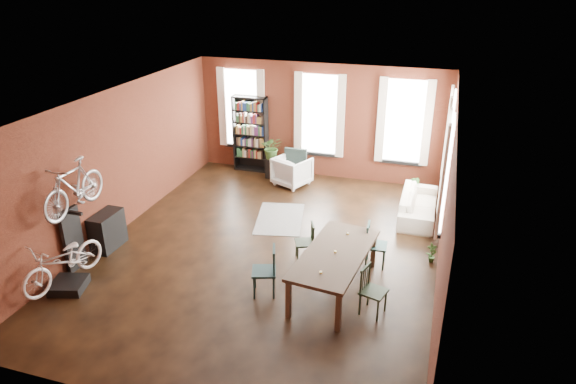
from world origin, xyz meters
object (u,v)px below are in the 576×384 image
at_px(white_armchair, 292,170).
at_px(plant_stand, 271,168).
at_px(dining_table, 334,271).
at_px(cream_sofa, 419,201).
at_px(dining_chair_b, 305,242).
at_px(bookshelf, 251,134).
at_px(dining_chair_c, 374,291).
at_px(dining_chair_d, 376,245).
at_px(bike_trainer, 69,285).
at_px(bicycle_floor, 59,241).
at_px(dining_chair_a, 264,271).
at_px(console_table, 108,231).

relative_size(white_armchair, plant_stand, 1.56).
height_order(dining_table, cream_sofa, cream_sofa).
relative_size(dining_chair_b, plant_stand, 1.44).
xyz_separation_m(dining_chair_b, bookshelf, (-2.87, 4.46, 0.69)).
xyz_separation_m(dining_table, dining_chair_c, (0.80, -0.49, 0.04)).
bearing_deg(dining_chair_d, bike_trainer, 112.40).
height_order(dining_chair_c, bicycle_floor, bicycle_floor).
relative_size(dining_chair_a, plant_stand, 1.67).
relative_size(dining_chair_a, dining_chair_d, 1.04).
relative_size(dining_chair_d, white_armchair, 1.03).
height_order(cream_sofa, console_table, cream_sofa).
xyz_separation_m(dining_table, dining_chair_d, (0.61, 1.10, 0.05)).
height_order(dining_table, plant_stand, dining_table).
relative_size(dining_table, white_armchair, 2.66).
xyz_separation_m(dining_chair_a, bookshelf, (-2.48, 5.81, 0.63)).
distance_m(white_armchair, console_table, 5.25).
bearing_deg(bicycle_floor, white_armchair, 79.23).
relative_size(dining_chair_d, plant_stand, 1.60).
bearing_deg(bookshelf, plant_stand, -27.51).
relative_size(dining_chair_b, cream_sofa, 0.39).
xyz_separation_m(bike_trainer, console_table, (-0.22, 1.58, 0.31)).
distance_m(bookshelf, cream_sofa, 5.28).
height_order(console_table, bicycle_floor, bicycle_floor).
bearing_deg(dining_table, cream_sofa, 77.30).
height_order(bookshelf, console_table, bookshelf).
distance_m(dining_chair_b, bike_trainer, 4.58).
bearing_deg(dining_chair_c, dining_chair_b, 65.91).
xyz_separation_m(dining_chair_d, bookshelf, (-4.29, 4.23, 0.65)).
height_order(dining_chair_b, bicycle_floor, bicycle_floor).
bearing_deg(dining_chair_b, console_table, -102.23).
distance_m(dining_chair_b, bookshelf, 5.35).
xyz_separation_m(dining_chair_a, dining_chair_c, (2.00, -0.00, -0.03)).
height_order(dining_chair_d, white_armchair, dining_chair_d).
distance_m(dining_chair_b, plant_stand, 4.58).
bearing_deg(dining_chair_c, dining_table, 74.46).
relative_size(dining_chair_a, console_table, 1.18).
distance_m(white_armchair, plant_stand, 0.81).
distance_m(dining_chair_d, bicycle_floor, 5.96).
relative_size(dining_chair_c, console_table, 1.11).
height_order(dining_chair_c, plant_stand, dining_chair_c).
xyz_separation_m(dining_table, cream_sofa, (1.27, 3.62, 0.01)).
distance_m(bookshelf, bike_trainer, 6.94).
bearing_deg(dining_chair_c, dining_chair_a, 105.86).
xyz_separation_m(cream_sofa, plant_stand, (-4.19, 1.30, -0.12)).
xyz_separation_m(cream_sofa, console_table, (-6.23, -3.50, -0.01)).
relative_size(dining_chair_a, dining_chair_c, 1.07).
height_order(bookshelf, bike_trainer, bookshelf).
relative_size(console_table, bicycle_floor, 0.46).
xyz_separation_m(dining_table, dining_chair_a, (-1.21, -0.48, 0.07)).
relative_size(cream_sofa, bike_trainer, 3.48).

